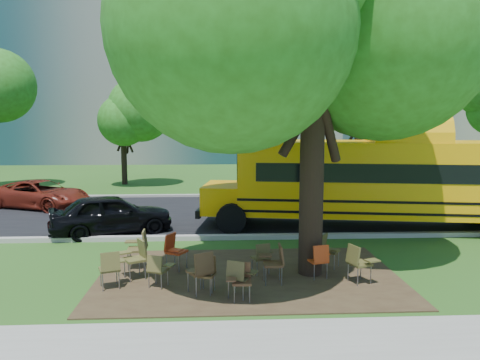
{
  "coord_description": "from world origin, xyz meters",
  "views": [
    {
      "loc": [
        0.24,
        -11.09,
        3.64
      ],
      "look_at": [
        1.03,
        3.72,
        1.76
      ],
      "focal_mm": 35.0,
      "sensor_mm": 36.0,
      "label": 1
    }
  ],
  "objects": [
    {
      "name": "chair_12",
      "position": [
        3.01,
        0.03,
        0.52
      ],
      "size": [
        0.57,
        0.72,
        0.85
      ],
      "rotation": [
        0.0,
        0.0,
        4.14
      ],
      "color": "#443F1D",
      "rests_on": "ground"
    },
    {
      "name": "chair_8",
      "position": [
        -1.64,
        0.22,
        0.6
      ],
      "size": [
        0.59,
        0.64,
        0.97
      ],
      "rotation": [
        0.0,
        0.0,
        1.61
      ],
      "color": "brown",
      "rests_on": "ground"
    },
    {
      "name": "chair_11",
      "position": [
        1.34,
        -0.39,
        0.48
      ],
      "size": [
        0.54,
        0.59,
        0.78
      ],
      "rotation": [
        0.0,
        0.0,
        0.31
      ],
      "color": "#453D1D",
      "rests_on": "ground"
    },
    {
      "name": "kerb_far",
      "position": [
        0.0,
        11.1,
        0.07
      ],
      "size": [
        80.0,
        0.25,
        0.14
      ],
      "primitive_type": "cube",
      "color": "gray",
      "rests_on": "ground"
    },
    {
      "name": "chair_7",
      "position": [
        3.41,
        -1.16,
        0.56
      ],
      "size": [
        0.69,
        0.62,
        0.9
      ],
      "rotation": [
        0.0,
        0.0,
        -1.22
      ],
      "color": "#4D4A21",
      "rests_on": "ground"
    },
    {
      "name": "ground",
      "position": [
        0.0,
        0.0,
        0.0
      ],
      "size": [
        160.0,
        160.0,
        0.0
      ],
      "primitive_type": "plane",
      "color": "#264D18",
      "rests_on": "ground"
    },
    {
      "name": "bg_tree_3",
      "position": [
        8.0,
        14.0,
        5.03
      ],
      "size": [
        5.6,
        5.6,
        7.84
      ],
      "color": "black",
      "rests_on": "ground"
    },
    {
      "name": "black_car",
      "position": [
        -3.12,
        3.91,
        0.65
      ],
      "size": [
        4.14,
        2.77,
        1.31
      ],
      "primitive_type": "imported",
      "rotation": [
        0.0,
        0.0,
        1.92
      ],
      "color": "black",
      "rests_on": "ground"
    },
    {
      "name": "chair_9",
      "position": [
        -1.59,
        -0.53,
        0.57
      ],
      "size": [
        0.76,
        0.62,
        0.93
      ],
      "rotation": [
        0.0,
        0.0,
        2.1
      ],
      "color": "brown",
      "rests_on": "ground"
    },
    {
      "name": "kerb_near",
      "position": [
        0.0,
        3.0,
        0.07
      ],
      "size": [
        80.0,
        0.25,
        0.14
      ],
      "primitive_type": "cube",
      "color": "gray",
      "rests_on": "ground"
    },
    {
      "name": "chair_0",
      "position": [
        -2.02,
        -1.2,
        0.54
      ],
      "size": [
        0.59,
        0.67,
        0.87
      ],
      "rotation": [
        0.0,
        0.0,
        0.35
      ],
      "color": "#504C22",
      "rests_on": "ground"
    },
    {
      "name": "school_bus",
      "position": [
        6.38,
        4.02,
        1.71
      ],
      "size": [
        12.35,
        4.49,
        2.96
      ],
      "rotation": [
        0.0,
        0.0,
        -0.16
      ],
      "color": "#E49D07",
      "rests_on": "ground"
    },
    {
      "name": "building_main",
      "position": [
        -8.0,
        36.0,
        11.0
      ],
      "size": [
        38.0,
        16.0,
        22.0
      ],
      "primitive_type": "cube",
      "color": "slate",
      "rests_on": "ground"
    },
    {
      "name": "chair_2",
      "position": [
        -0.05,
        -1.59,
        0.58
      ],
      "size": [
        0.63,
        0.78,
        0.94
      ],
      "rotation": [
        0.0,
        0.0,
        0.53
      ],
      "color": "#3D2916",
      "rests_on": "ground"
    },
    {
      "name": "chair_3",
      "position": [
        0.0,
        -1.49,
        0.49
      ],
      "size": [
        0.62,
        0.48,
        0.8
      ],
      "rotation": [
        0.0,
        0.0,
        2.86
      ],
      "color": "#4F381C",
      "rests_on": "ground"
    },
    {
      "name": "chair_4",
      "position": [
        0.71,
        -1.89,
        0.52
      ],
      "size": [
        0.69,
        0.54,
        0.83
      ],
      "rotation": [
        0.0,
        0.0,
        -0.46
      ],
      "color": "#42381C",
      "rests_on": "ground"
    },
    {
      "name": "chair_5",
      "position": [
        0.74,
        -1.97,
        0.48
      ],
      "size": [
        0.52,
        0.46,
        0.78
      ],
      "rotation": [
        0.0,
        0.0,
        3.1
      ],
      "color": "#51301D",
      "rests_on": "ground"
    },
    {
      "name": "asphalt_road",
      "position": [
        0.0,
        7.0,
        0.02
      ],
      "size": [
        80.0,
        8.0,
        0.04
      ],
      "primitive_type": "cube",
      "color": "black",
      "rests_on": "ground"
    },
    {
      "name": "chair_10",
      "position": [
        -0.78,
        0.07,
        0.56
      ],
      "size": [
        0.59,
        0.75,
        0.9
      ],
      "rotation": [
        0.0,
        0.0,
        -2.07
      ],
      "color": "#AD3112",
      "rests_on": "ground"
    },
    {
      "name": "main_tree",
      "position": [
        2.48,
        -0.4,
        6.15
      ],
      "size": [
        7.2,
        7.2,
        9.76
      ],
      "color": "black",
      "rests_on": "ground"
    },
    {
      "name": "dirt_patch",
      "position": [
        1.0,
        -0.5,
        0.01
      ],
      "size": [
        7.0,
        4.5,
        0.03
      ],
      "primitive_type": "cube",
      "color": "#382819",
      "rests_on": "ground"
    },
    {
      "name": "bg_tree_2",
      "position": [
        -5.0,
        16.0,
        4.21
      ],
      "size": [
        4.8,
        4.8,
        6.62
      ],
      "color": "black",
      "rests_on": "ground"
    },
    {
      "name": "building_right",
      "position": [
        24.0,
        38.0,
        12.5
      ],
      "size": [
        30.0,
        16.0,
        25.0
      ],
      "primitive_type": "cube",
      "color": "gray",
      "rests_on": "ground"
    },
    {
      "name": "chair_6",
      "position": [
        1.56,
        -1.02,
        0.56
      ],
      "size": [
        0.53,
        0.58,
        0.91
      ],
      "rotation": [
        0.0,
        0.0,
        1.57
      ],
      "color": "#492F1A",
      "rests_on": "ground"
    },
    {
      "name": "chair_13",
      "position": [
        2.62,
        -0.77,
        0.51
      ],
      "size": [
        0.57,
        0.61,
        0.83
      ],
      "rotation": [
        0.0,
        0.0,
        0.27
      ],
      "color": "#B13912",
      "rests_on": "ground"
    },
    {
      "name": "chair_1",
      "position": [
        -1.02,
        -1.19,
        0.48
      ],
      "size": [
        0.62,
        0.49,
        0.77
      ],
      "rotation": [
        0.0,
        0.0,
        -0.38
      ],
      "color": "brown",
      "rests_on": "ground"
    },
    {
      "name": "bg_car_red",
      "position": [
        -7.06,
        8.59,
        0.59
      ],
      "size": [
        4.66,
        3.45,
        1.18
      ],
      "primitive_type": "imported",
      "rotation": [
        0.0,
        0.0,
        1.17
      ],
      "color": "#5E1A10",
      "rests_on": "ground"
    }
  ]
}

